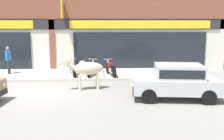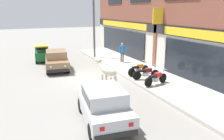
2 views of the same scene
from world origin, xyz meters
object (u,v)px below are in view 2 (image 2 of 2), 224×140
Objects in this scene: car_0 at (57,59)px; utility_pole at (94,27)px; pedestrian at (122,50)px; auto_rickshaw at (42,54)px; car_1 at (103,103)px; motorcycle_2 at (156,78)px; motorcycle_1 at (146,73)px; motorcycle_0 at (139,69)px; cow at (107,70)px.

utility_pole is at bearing 123.16° from car_0.
auto_rickshaw is at bearing -121.09° from pedestrian.
car_1 reaches higher than motorcycle_2.
motorcycle_1 is at bearing 177.00° from motorcycle_2.
pedestrian reaches higher than motorcycle_0.
motorcycle_1 is (8.50, 5.25, -0.10)m from auto_rickshaw.
motorcycle_1 is (0.14, 2.58, -0.44)m from cow.
cow is at bearing 154.86° from car_1.
car_1 is 0.68× the size of utility_pole.
motorcycle_0 is at bearing 47.92° from car_0.
car_1 is 12.21m from auto_rickshaw.
cow is at bearing -35.12° from pedestrian.
cow is 5.49m from car_0.
auto_rickshaw is 7.03m from pedestrian.
motorcycle_0 is (-0.91, 2.65, -0.44)m from cow.
car_1 is at bearing -30.92° from pedestrian.
car_1 is 6.49m from motorcycle_0.
car_0 is at bearing -132.08° from motorcycle_0.
car_0 is 2.08× the size of motorcycle_1.
cow reaches higher than auto_rickshaw.
pedestrian reaches higher than cow.
cow is 8.78m from auto_rickshaw.
cow is 1.19× the size of motorcycle_0.
utility_pole is (-11.51, 3.73, 2.13)m from car_1.
cow is 2.62m from motorcycle_1.
motorcycle_2 is at bearing 35.28° from car_0.
motorcycle_2 is 6.10m from pedestrian.
motorcycle_1 is 4.97m from pedestrian.
cow is at bearing 17.76° from auto_rickshaw.
auto_rickshaw is 9.16m from motorcycle_0.
auto_rickshaw reaches higher than motorcycle_1.
auto_rickshaw reaches higher than motorcycle_0.
cow is at bearing -117.01° from motorcycle_2.
cow is 1.33× the size of pedestrian.
motorcycle_2 is at bearing -3.00° from motorcycle_1.
motorcycle_2 is (2.19, -0.13, 0.00)m from motorcycle_0.
car_0 is 2.35× the size of pedestrian.
car_0 reaches higher than motorcycle_2.
pedestrian is 0.29× the size of utility_pole.
motorcycle_0 is (4.20, 4.65, -0.25)m from car_0.
auto_rickshaw is at bearing -98.32° from utility_pole.
utility_pole is at bearing 81.68° from auto_rickshaw.
utility_pole is (0.67, 4.61, 2.29)m from auto_rickshaw.
motorcycle_1 is at bearing -8.78° from pedestrian.
pedestrian is (3.62, 6.01, 0.50)m from auto_rickshaw.
car_1 is 2.08× the size of motorcycle_1.
car_0 is 5.36m from pedestrian.
car_0 is at bearing 11.67° from auto_rickshaw.
motorcycle_1 is at bearing 31.73° from auto_rickshaw.
motorcycle_0 is at bearing 108.89° from cow.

